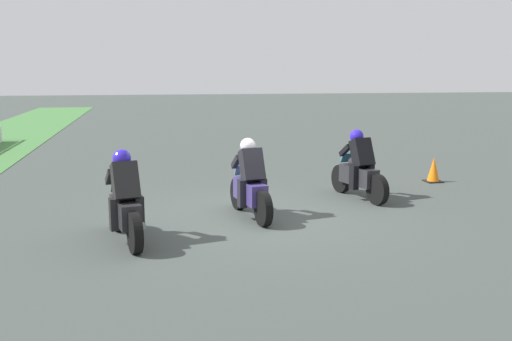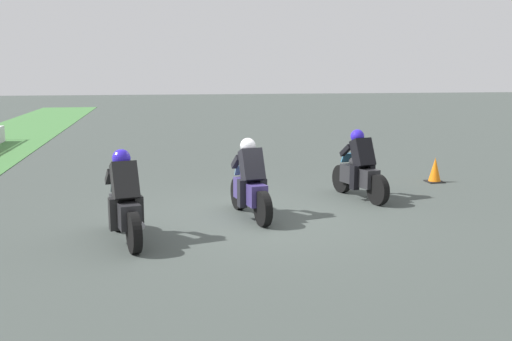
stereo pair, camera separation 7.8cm
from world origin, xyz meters
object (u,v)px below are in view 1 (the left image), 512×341
Objects in this scene: rider_lane_b at (250,185)px; rider_lane_c at (125,204)px; traffic_cone at (434,170)px; rider_lane_a at (359,170)px.

rider_lane_b is 2.58m from rider_lane_c.
rider_lane_b is at bearing 117.27° from traffic_cone.
rider_lane_a is 3.22× the size of traffic_cone.
rider_lane_b and rider_lane_c have the same top height.
rider_lane_a is at bearing 119.89° from traffic_cone.
rider_lane_c reaches higher than traffic_cone.
rider_lane_b is 3.24× the size of traffic_cone.
rider_lane_a is at bearing -76.82° from rider_lane_c.
traffic_cone is at bearing -73.37° from rider_lane_a.
rider_lane_b is at bearing 101.37° from rider_lane_a.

